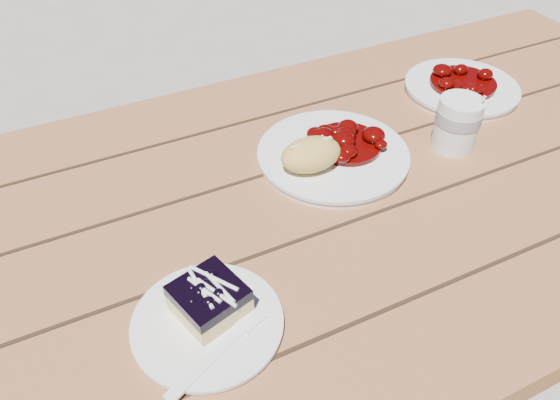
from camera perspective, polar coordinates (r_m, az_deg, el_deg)
name	(u,v)px	position (r m, az deg, el deg)	size (l,w,h in m)	color
picnic_table	(238,289)	(0.95, -4.39, -9.22)	(2.00, 1.55, 0.75)	brown
main_plate	(333,156)	(0.95, 5.54, 4.61)	(0.25, 0.25, 0.02)	white
goulash_stew	(348,136)	(0.95, 7.08, 6.65)	(0.12, 0.12, 0.04)	#520402
bread_roll	(311,155)	(0.89, 3.25, 4.77)	(0.10, 0.07, 0.05)	#E4BA57
dessert_plate	(208,324)	(0.71, -7.57, -12.71)	(0.19, 0.19, 0.01)	white
blueberry_cake	(209,299)	(0.70, -7.43, -10.22)	(0.10, 0.10, 0.05)	#F9D987
fork_dessert	(207,362)	(0.67, -7.61, -16.41)	(0.03, 0.16, 0.01)	white
coffee_cup	(457,124)	(1.00, 18.01, 7.58)	(0.08, 0.08, 0.09)	white
second_plate	(461,89)	(1.19, 18.42, 10.98)	(0.22, 0.22, 0.02)	white
second_stew	(465,76)	(1.17, 18.73, 12.18)	(0.13, 0.13, 0.04)	#520402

